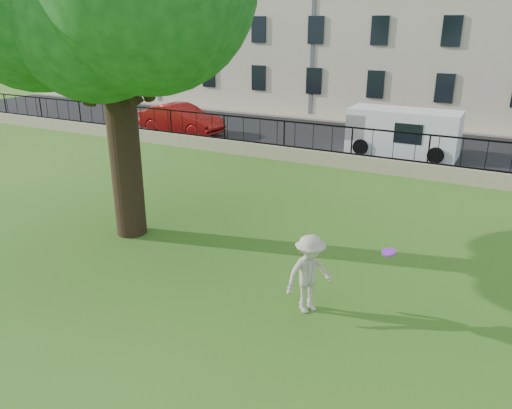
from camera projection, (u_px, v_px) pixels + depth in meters
The scene contains 10 objects.
ground at pixel (176, 308), 10.51m from camera, with size 120.00×120.00×0.00m, color #2F6117.
retaining_wall at pixel (350, 161), 20.39m from camera, with size 50.00×0.40×0.60m, color tan.
iron_railing at pixel (352, 141), 20.09m from camera, with size 50.00×0.05×1.13m.
street at pixel (379, 145), 24.40m from camera, with size 60.00×9.00×0.01m, color black.
sidewalk at pixel (403, 125), 28.70m from camera, with size 60.00×1.40×0.12m, color tan.
building_row at pixel (434, 0), 31.05m from camera, with size 56.40×10.40×13.80m.
man at pixel (309, 274), 10.15m from camera, with size 1.10×0.63×1.70m, color #BAAC97.
frisbee at pixel (389, 252), 9.39m from camera, with size 0.27×0.27×0.03m, color purple.
red_sedan at pixel (181, 119), 26.63m from camera, with size 1.65×4.72×1.55m, color #A01613.
white_van at pixel (403, 132), 22.39m from camera, with size 4.80×1.87×2.02m, color white.
Camera 1 is at (5.72, -7.29, 5.68)m, focal length 35.00 mm.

